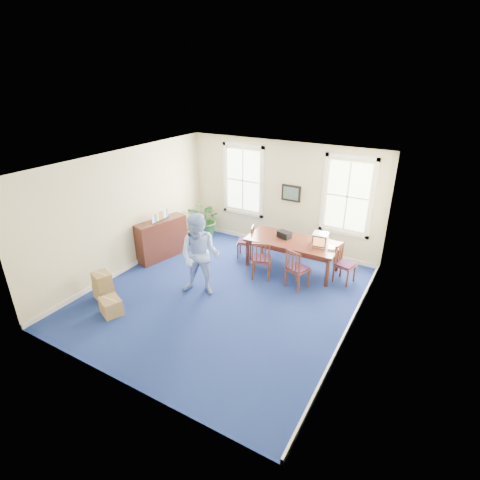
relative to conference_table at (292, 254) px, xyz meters
The scene contains 25 objects.
floor 2.29m from the conference_table, 113.01° to the right, with size 6.50×6.50×0.00m, color navy.
ceiling 3.58m from the conference_table, 113.01° to the right, with size 6.50×6.50×0.00m, color white.
wall_back 1.89m from the conference_table, 126.76° to the left, with size 6.50×6.50×0.00m, color beige.
wall_front 5.52m from the conference_table, 99.39° to the right, with size 6.50×6.50×0.00m, color beige.
wall_left 4.55m from the conference_table, 151.90° to the right, with size 6.50×6.50×0.00m, color beige.
wall_right 3.19m from the conference_table, 44.34° to the right, with size 6.50×6.50×0.00m, color beige.
baseboard_back 1.49m from the conference_table, 127.47° to the left, with size 6.00×0.04×0.12m, color white.
baseboard_left 4.39m from the conference_table, 151.71° to the right, with size 0.04×6.50×0.12m, color white.
baseboard_right 2.96m from the conference_table, 44.75° to the right, with size 0.04×6.50×0.12m, color white.
window_left 2.88m from the conference_table, 152.02° to the left, with size 1.40×0.12×2.20m, color white, non-canonical shape.
window_right 2.14m from the conference_table, 48.63° to the left, with size 1.40×0.12×2.20m, color white, non-canonical shape.
wall_picture 1.84m from the conference_table, 117.21° to the left, with size 0.58×0.06×0.48m, color black, non-canonical shape.
conference_table is the anchor object (origin of this frame).
crt_tv 0.93m from the conference_table, ahead, with size 0.38×0.41×0.34m, color #B7B7BC, non-canonical shape.
game_console 1.15m from the conference_table, ahead, with size 0.17×0.22×0.05m, color white.
equipment_bag 0.58m from the conference_table, 168.69° to the left, with size 0.36×0.23×0.18m, color black.
chair_near_left 0.98m from the conference_table, 120.96° to the right, with size 0.48×0.48×1.06m, color brown, non-canonical shape.
chair_near_right 0.98m from the conference_table, 59.04° to the right, with size 0.47×0.47×1.05m, color brown, non-canonical shape.
chair_end_left 1.45m from the conference_table, behind, with size 0.43×0.43×0.96m, color brown, non-canonical shape.
chair_end_right 1.45m from the conference_table, ahead, with size 0.45×0.45×0.99m, color brown, non-canonical shape.
man 2.72m from the conference_table, 122.19° to the right, with size 0.99×0.77×2.03m, color #8FACF3.
credenza 3.72m from the conference_table, 160.73° to the right, with size 0.43×1.52×1.19m, color #491F15.
brochure_rack 3.80m from the conference_table, 160.62° to the right, with size 0.11×0.60×0.27m, color #99999E, non-canonical shape.
potted_plant 3.27m from the conference_table, 169.62° to the left, with size 1.10×0.96×1.23m, color #1F4C22.
cardboard_boxes 4.69m from the conference_table, 131.41° to the right, with size 1.23×1.23×0.71m, color #A37F4A, non-canonical shape.
Camera 1 is at (4.17, -6.49, 4.96)m, focal length 28.00 mm.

